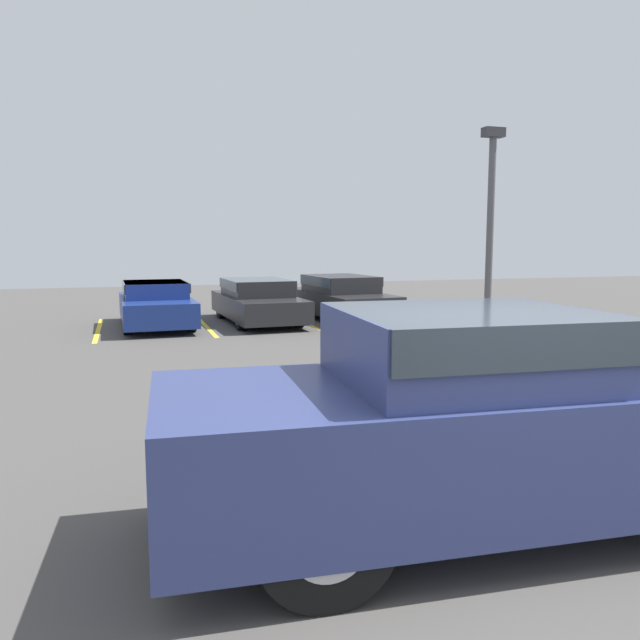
# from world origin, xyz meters

# --- Properties ---
(ground_plane) EXTENTS (60.00, 60.00, 0.00)m
(ground_plane) POSITION_xyz_m (0.00, 0.00, 0.00)
(ground_plane) COLOR #4C4947
(stall_stripe_a) EXTENTS (0.12, 4.71, 0.01)m
(stall_stripe_a) POSITION_xyz_m (-3.42, 13.87, 0.00)
(stall_stripe_a) COLOR yellow
(stall_stripe_a) RESTS_ON ground_plane
(stall_stripe_b) EXTENTS (0.12, 4.71, 0.01)m
(stall_stripe_b) POSITION_xyz_m (-0.60, 13.87, 0.00)
(stall_stripe_b) COLOR yellow
(stall_stripe_b) RESTS_ON ground_plane
(stall_stripe_c) EXTENTS (0.12, 4.71, 0.01)m
(stall_stripe_c) POSITION_xyz_m (2.21, 13.87, 0.00)
(stall_stripe_c) COLOR yellow
(stall_stripe_c) RESTS_ON ground_plane
(stall_stripe_d) EXTENTS (0.12, 4.71, 0.01)m
(stall_stripe_d) POSITION_xyz_m (5.03, 13.87, 0.00)
(stall_stripe_d) COLOR yellow
(stall_stripe_d) RESTS_ON ground_plane
(pickup_truck) EXTENTS (5.55, 2.26, 1.81)m
(pickup_truck) POSITION_xyz_m (0.18, 0.78, 0.91)
(pickup_truck) COLOR navy
(pickup_truck) RESTS_ON ground_plane
(parked_sedan_a) EXTENTS (1.94, 4.40, 1.24)m
(parked_sedan_a) POSITION_xyz_m (-1.92, 14.03, 0.66)
(parked_sedan_a) COLOR navy
(parked_sedan_a) RESTS_ON ground_plane
(parked_sedan_b) EXTENTS (2.05, 4.74, 1.25)m
(parked_sedan_b) POSITION_xyz_m (0.93, 14.10, 0.67)
(parked_sedan_b) COLOR #232326
(parked_sedan_b) RESTS_ON ground_plane
(parked_sedan_c) EXTENTS (2.20, 4.70, 1.31)m
(parked_sedan_c) POSITION_xyz_m (3.47, 14.06, 0.70)
(parked_sedan_c) COLOR #232326
(parked_sedan_c) RESTS_ON ground_plane
(light_post) EXTENTS (0.70, 0.36, 5.92)m
(light_post) POSITION_xyz_m (8.68, 14.33, 3.42)
(light_post) COLOR #515156
(light_post) RESTS_ON ground_plane
(wheel_stop_curb) EXTENTS (1.96, 0.20, 0.14)m
(wheel_stop_curb) POSITION_xyz_m (1.77, 16.70, 0.07)
(wheel_stop_curb) COLOR #B7B2A8
(wheel_stop_curb) RESTS_ON ground_plane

